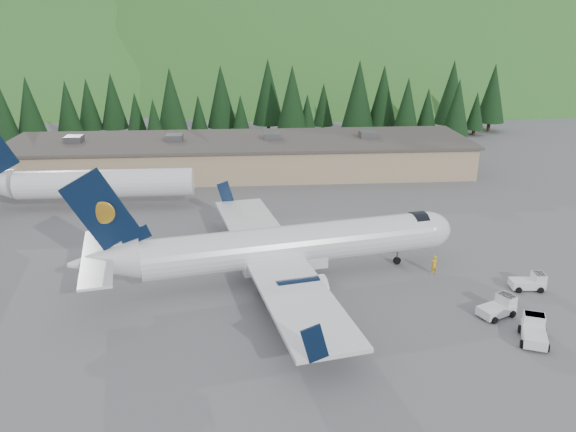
# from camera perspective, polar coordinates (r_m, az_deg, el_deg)

# --- Properties ---
(ground) EXTENTS (600.00, 600.00, 0.00)m
(ground) POSITION_cam_1_polar(r_m,az_deg,el_deg) (53.47, 0.49, -6.23)
(ground) COLOR #5E5E63
(airliner) EXTENTS (35.82, 33.84, 11.94)m
(airliner) POSITION_cam_1_polar(r_m,az_deg,el_deg) (51.88, -0.61, -3.22)
(airliner) COLOR white
(airliner) RESTS_ON ground
(second_airliner) EXTENTS (27.50, 11.00, 10.05)m
(second_airliner) POSITION_cam_1_polar(r_m,az_deg,el_deg) (75.60, -20.21, 3.15)
(second_airliner) COLOR white
(second_airliner) RESTS_ON ground
(baggage_tug_a) EXTENTS (3.48, 2.81, 1.66)m
(baggage_tug_a) POSITION_cam_1_polar(r_m,az_deg,el_deg) (50.01, 20.65, -8.64)
(baggage_tug_a) COLOR white
(baggage_tug_a) RESTS_ON ground
(baggage_tug_b) EXTENTS (3.05, 1.98, 1.56)m
(baggage_tug_b) POSITION_cam_1_polar(r_m,az_deg,el_deg) (55.50, 23.39, -6.17)
(baggage_tug_b) COLOR white
(baggage_tug_b) RESTS_ON ground
(baggage_tug_c) EXTENTS (2.92, 3.69, 1.77)m
(baggage_tug_c) POSITION_cam_1_polar(r_m,az_deg,el_deg) (47.50, 23.71, -10.60)
(baggage_tug_c) COLOR white
(baggage_tug_c) RESTS_ON ground
(terminal_building) EXTENTS (71.00, 17.00, 6.10)m
(terminal_building) POSITION_cam_1_polar(r_m,az_deg,el_deg) (88.33, -4.86, 6.15)
(terminal_building) COLOR tan
(terminal_building) RESTS_ON ground
(ramp_worker) EXTENTS (0.79, 0.61, 1.90)m
(ramp_worker) POSITION_cam_1_polar(r_m,az_deg,el_deg) (55.51, 14.62, -4.81)
(ramp_worker) COLOR gold
(ramp_worker) RESTS_ON ground
(tree_line) EXTENTS (112.87, 18.32, 14.25)m
(tree_line) POSITION_cam_1_polar(r_m,az_deg,el_deg) (110.39, -5.42, 11.55)
(tree_line) COLOR black
(tree_line) RESTS_ON ground
(hills) EXTENTS (614.00, 330.00, 300.00)m
(hills) POSITION_cam_1_polar(r_m,az_deg,el_deg) (282.38, 7.70, -2.37)
(hills) COLOR #23571E
(hills) RESTS_ON ground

